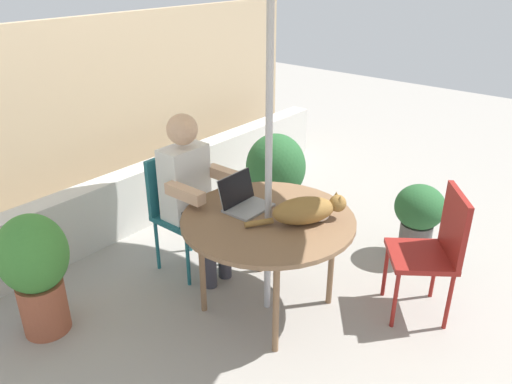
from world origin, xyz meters
The scene contains 12 objects.
ground_plane centered at (0.00, 0.00, 0.00)m, with size 14.00×14.00×0.00m, color gray.
fence_back centered at (0.00, 2.29, 0.87)m, with size 5.99×0.08×1.75m, color tan.
planter_wall_low centered at (0.00, 1.63, 0.27)m, with size 5.40×0.20×0.54m, color beige.
patio_table centered at (0.00, 0.00, 0.65)m, with size 1.12×1.12×0.70m.
chair_occupied centered at (0.00, 0.86, 0.53)m, with size 0.40×0.40×0.90m.
chair_empty centered at (0.65, -0.87, 0.53)m, with size 0.56×0.56×0.90m.
person_seated centered at (0.00, 0.70, 0.70)m, with size 0.48×0.48×1.24m.
laptop centered at (0.01, 0.23, 0.76)m, with size 0.30×0.25×0.21m.
cat centered at (0.11, -0.23, 0.78)m, with size 0.54×0.44×0.17m.
potted_plant_near_fence centered at (1.26, -0.51, 0.37)m, with size 0.39×0.39×0.62m.
potted_plant_by_chair centered at (-1.10, 0.96, 0.48)m, with size 0.43×0.43×0.83m.
potted_plant_corner centered at (1.11, 0.78, 0.43)m, with size 0.54×0.54×0.80m.
Camera 1 is at (-2.24, -1.75, 2.22)m, focal length 35.32 mm.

